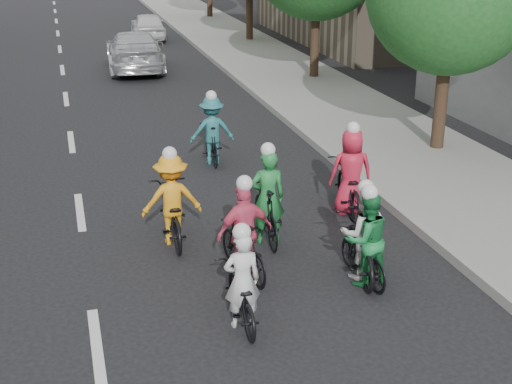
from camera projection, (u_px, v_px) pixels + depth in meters
name	position (u px, v px, depth m)	size (l,w,h in m)	color
ground	(97.00, 347.00, 9.73)	(120.00, 120.00, 0.00)	black
sidewalk_right	(354.00, 118.00, 20.71)	(4.00, 80.00, 0.15)	gray
curb_right	(290.00, 122.00, 20.21)	(0.18, 80.00, 0.18)	#999993
cyclist_0	(241.00, 291.00, 10.13)	(0.60, 1.62, 1.59)	black
cyclist_1	(365.00, 246.00, 11.25)	(0.79, 1.52, 1.69)	black
cyclist_2	(172.00, 207.00, 12.71)	(1.08, 1.93, 1.81)	black
cyclist_3	(244.00, 240.00, 11.42)	(1.01, 1.69, 1.77)	black
cyclist_4	(349.00, 181.00, 14.03)	(0.98, 1.99, 1.87)	black
cyclist_5	(267.00, 207.00, 12.74)	(0.65, 1.78, 1.87)	black
cyclist_6	(361.00, 242.00, 11.48)	(0.98, 1.90, 1.69)	black
cyclist_7	(212.00, 135.00, 16.88)	(1.07, 1.60, 1.77)	black
follow_car_lead	(135.00, 51.00, 27.49)	(2.09, 5.15, 1.49)	silver
follow_car_trail	(148.00, 26.00, 34.69)	(1.52, 3.78, 1.29)	silver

